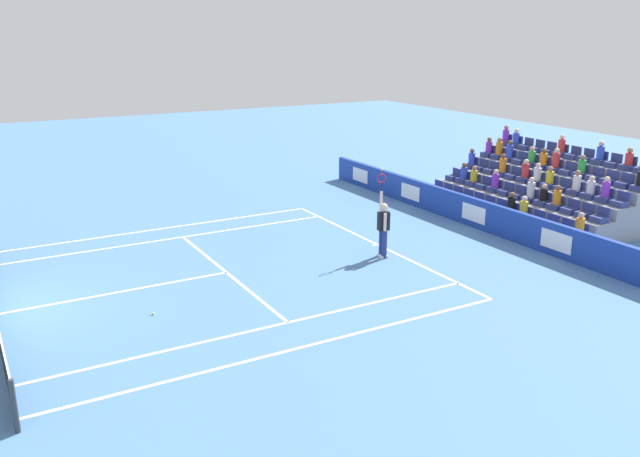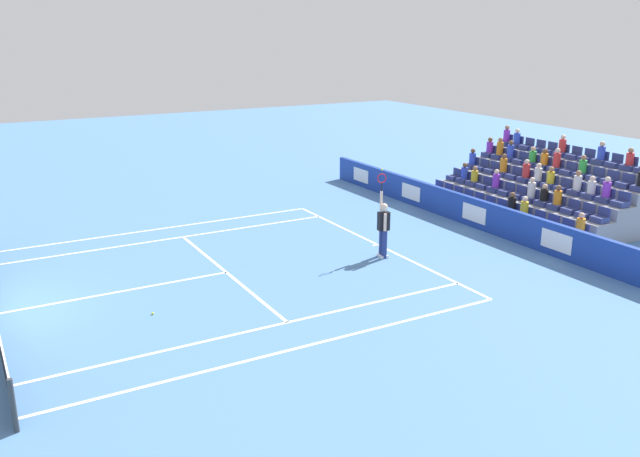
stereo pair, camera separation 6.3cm
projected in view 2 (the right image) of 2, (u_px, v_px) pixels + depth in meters
The scene contains 12 objects.
line_baseline at pixel (378, 245), 22.63m from camera, with size 10.97×0.10×0.01m, color white.
line_service at pixel (226, 272), 20.06m from camera, with size 8.23×0.10×0.01m, color white.
line_centre_service at pixel (119, 292), 18.57m from camera, with size 0.10×6.40×0.01m, color white.
line_singles_sideline_left at pixel (171, 239), 23.29m from camera, with size 0.10×11.89×0.01m, color white.
line_singles_sideline_right at pixel (271, 326), 16.41m from camera, with size 0.10×11.89×0.01m, color white.
line_doubles_sideline_left at pixel (159, 229), 24.44m from camera, with size 0.10×11.89×0.01m, color white.
line_doubles_sideline_right at pixel (296, 348), 15.26m from camera, with size 0.10×11.89×0.01m, color white.
line_centre_mark at pixel (375, 245), 22.59m from camera, with size 0.10×0.20×0.01m, color white.
sponsor_barrier at pixel (476, 213), 24.52m from camera, with size 19.26×0.22×1.08m.
tennis_player at pixel (383, 227), 21.16m from camera, with size 0.51×0.39×2.85m.
stadium_stand at pixel (546, 194), 26.10m from camera, with size 8.06×4.75×3.00m.
loose_tennis_ball at pixel (153, 313), 17.08m from camera, with size 0.07×0.07×0.07m, color #D1E533.
Camera 2 is at (-17.83, 0.34, 7.00)m, focal length 37.42 mm.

